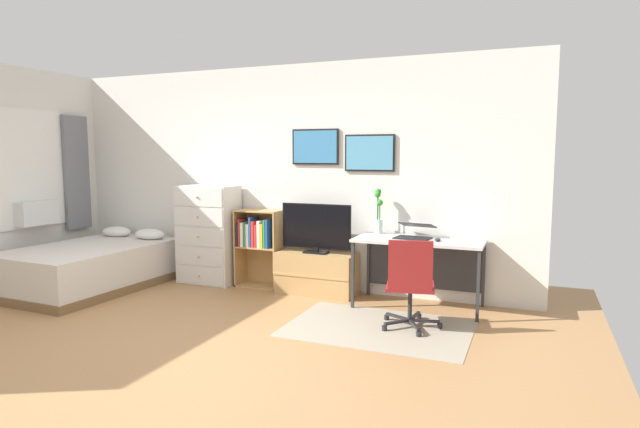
# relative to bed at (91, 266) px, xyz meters

# --- Properties ---
(ground_plane) EXTENTS (7.20, 7.20, 0.00)m
(ground_plane) POSITION_rel_bed_xyz_m (2.11, -1.38, -0.27)
(ground_plane) COLOR #A87A4C
(wall_back_with_posters) EXTENTS (6.12, 0.09, 2.70)m
(wall_back_with_posters) POSITION_rel_bed_xyz_m (2.12, 1.05, 1.09)
(wall_back_with_posters) COLOR silver
(wall_back_with_posters) RESTS_ON ground_plane
(area_rug) EXTENTS (1.70, 1.20, 0.01)m
(area_rug) POSITION_rel_bed_xyz_m (3.69, -0.13, -0.26)
(area_rug) COLOR #9E937F
(area_rug) RESTS_ON ground_plane
(bed) EXTENTS (1.39, 2.03, 0.65)m
(bed) POSITION_rel_bed_xyz_m (0.00, 0.00, 0.00)
(bed) COLOR brown
(bed) RESTS_ON ground_plane
(dresser) EXTENTS (0.73, 0.46, 1.24)m
(dresser) POSITION_rel_bed_xyz_m (1.19, 0.78, 0.35)
(dresser) COLOR silver
(dresser) RESTS_ON ground_plane
(bookshelf) EXTENTS (0.56, 0.30, 0.95)m
(bookshelf) POSITION_rel_bed_xyz_m (1.87, 0.84, 0.30)
(bookshelf) COLOR tan
(bookshelf) RESTS_ON ground_plane
(tv_stand) EXTENTS (0.93, 0.41, 0.49)m
(tv_stand) POSITION_rel_bed_xyz_m (2.68, 0.79, -0.02)
(tv_stand) COLOR tan
(tv_stand) RESTS_ON ground_plane
(television) EXTENTS (0.85, 0.16, 0.58)m
(television) POSITION_rel_bed_xyz_m (2.68, 0.77, 0.51)
(television) COLOR black
(television) RESTS_ON tv_stand
(desk) EXTENTS (1.34, 0.63, 0.74)m
(desk) POSITION_rel_bed_xyz_m (3.89, 0.76, 0.34)
(desk) COLOR silver
(desk) RESTS_ON ground_plane
(office_chair) EXTENTS (0.58, 0.57, 0.86)m
(office_chair) POSITION_rel_bed_xyz_m (3.97, -0.08, 0.19)
(office_chair) COLOR #232326
(office_chair) RESTS_ON ground_plane
(laptop) EXTENTS (0.41, 0.44, 0.16)m
(laptop) POSITION_rel_bed_xyz_m (3.83, 0.75, 0.54)
(laptop) COLOR black
(laptop) RESTS_ON desk
(computer_mouse) EXTENTS (0.06, 0.10, 0.03)m
(computer_mouse) POSITION_rel_bed_xyz_m (4.10, 0.61, 0.49)
(computer_mouse) COLOR #262628
(computer_mouse) RESTS_ON desk
(bamboo_vase) EXTENTS (0.10, 0.10, 0.51)m
(bamboo_vase) POSITION_rel_bed_xyz_m (3.39, 0.89, 0.71)
(bamboo_vase) COLOR silver
(bamboo_vase) RESTS_ON desk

